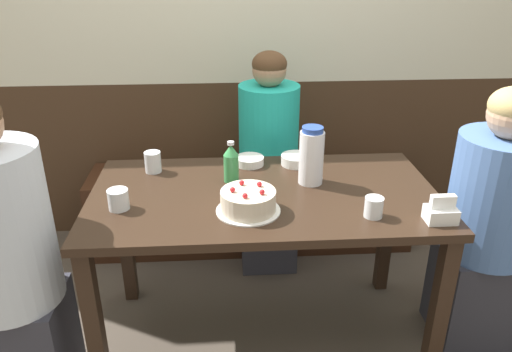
{
  "coord_description": "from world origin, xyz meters",
  "views": [
    {
      "loc": [
        -0.15,
        -1.82,
        1.66
      ],
      "look_at": [
        -0.03,
        0.05,
        0.8
      ],
      "focal_mm": 35.0,
      "sensor_mm": 36.0,
      "label": 1
    }
  ],
  "objects_px": {
    "water_pitcher": "(311,156)",
    "glass_shot_small": "(153,162)",
    "bench_seat": "(252,207)",
    "bowl_soup_white": "(296,160)",
    "soju_bottle": "(231,163)",
    "person_grey_tee": "(489,223)",
    "napkin_holder": "(441,212)",
    "person_teal_shirt": "(6,261)",
    "birthday_cake": "(248,201)",
    "glass_tumbler_short": "(374,207)",
    "glass_water_tall": "(118,199)",
    "person_pale_blue_shirt": "(268,171)",
    "bowl_rice_small": "(250,161)"
  },
  "relations": [
    {
      "from": "birthday_cake",
      "to": "napkin_holder",
      "type": "bearing_deg",
      "value": -10.0
    },
    {
      "from": "bowl_soup_white",
      "to": "person_teal_shirt",
      "type": "xyz_separation_m",
      "value": [
        -1.14,
        -0.51,
        -0.16
      ]
    },
    {
      "from": "soju_bottle",
      "to": "person_grey_tee",
      "type": "xyz_separation_m",
      "value": [
        1.1,
        -0.15,
        -0.25
      ]
    },
    {
      "from": "bowl_soup_white",
      "to": "glass_shot_small",
      "type": "distance_m",
      "value": 0.65
    },
    {
      "from": "glass_water_tall",
      "to": "soju_bottle",
      "type": "bearing_deg",
      "value": 26.92
    },
    {
      "from": "glass_water_tall",
      "to": "bowl_rice_small",
      "type": "bearing_deg",
      "value": 36.92
    },
    {
      "from": "birthday_cake",
      "to": "person_pale_blue_shirt",
      "type": "height_order",
      "value": "person_pale_blue_shirt"
    },
    {
      "from": "bowl_soup_white",
      "to": "person_grey_tee",
      "type": "bearing_deg",
      "value": -21.4
    },
    {
      "from": "water_pitcher",
      "to": "bowl_rice_small",
      "type": "bearing_deg",
      "value": 139.74
    },
    {
      "from": "bowl_soup_white",
      "to": "person_pale_blue_shirt",
      "type": "distance_m",
      "value": 0.43
    },
    {
      "from": "person_pale_blue_shirt",
      "to": "person_grey_tee",
      "type": "height_order",
      "value": "person_pale_blue_shirt"
    },
    {
      "from": "glass_tumbler_short",
      "to": "birthday_cake",
      "type": "bearing_deg",
      "value": 171.28
    },
    {
      "from": "glass_water_tall",
      "to": "glass_shot_small",
      "type": "xyz_separation_m",
      "value": [
        0.09,
        0.34,
        0.01
      ]
    },
    {
      "from": "bowl_soup_white",
      "to": "bowl_rice_small",
      "type": "bearing_deg",
      "value": 177.33
    },
    {
      "from": "glass_shot_small",
      "to": "water_pitcher",
      "type": "bearing_deg",
      "value": -13.19
    },
    {
      "from": "water_pitcher",
      "to": "glass_water_tall",
      "type": "height_order",
      "value": "water_pitcher"
    },
    {
      "from": "glass_shot_small",
      "to": "person_teal_shirt",
      "type": "height_order",
      "value": "person_teal_shirt"
    },
    {
      "from": "bench_seat",
      "to": "birthday_cake",
      "type": "bearing_deg",
      "value": -94.18
    },
    {
      "from": "water_pitcher",
      "to": "glass_shot_small",
      "type": "bearing_deg",
      "value": 166.81
    },
    {
      "from": "soju_bottle",
      "to": "person_pale_blue_shirt",
      "type": "xyz_separation_m",
      "value": [
        0.21,
        0.53,
        -0.28
      ]
    },
    {
      "from": "glass_shot_small",
      "to": "bowl_rice_small",
      "type": "bearing_deg",
      "value": 6.52
    },
    {
      "from": "soju_bottle",
      "to": "glass_tumbler_short",
      "type": "distance_m",
      "value": 0.62
    },
    {
      "from": "birthday_cake",
      "to": "glass_shot_small",
      "type": "height_order",
      "value": "birthday_cake"
    },
    {
      "from": "water_pitcher",
      "to": "glass_tumbler_short",
      "type": "distance_m",
      "value": 0.37
    },
    {
      "from": "bowl_soup_white",
      "to": "glass_water_tall",
      "type": "relative_size",
      "value": 1.76
    },
    {
      "from": "birthday_cake",
      "to": "glass_tumbler_short",
      "type": "relative_size",
      "value": 3.17
    },
    {
      "from": "bowl_soup_white",
      "to": "person_grey_tee",
      "type": "xyz_separation_m",
      "value": [
        0.79,
        -0.31,
        -0.19
      ]
    },
    {
      "from": "birthday_cake",
      "to": "person_teal_shirt",
      "type": "xyz_separation_m",
      "value": [
        -0.89,
        -0.07,
        -0.18
      ]
    },
    {
      "from": "napkin_holder",
      "to": "bench_seat",
      "type": "bearing_deg",
      "value": 119.18
    },
    {
      "from": "bench_seat",
      "to": "birthday_cake",
      "type": "xyz_separation_m",
      "value": [
        -0.07,
        -0.99,
        0.56
      ]
    },
    {
      "from": "bench_seat",
      "to": "person_teal_shirt",
      "type": "relative_size",
      "value": 1.51
    },
    {
      "from": "water_pitcher",
      "to": "glass_shot_small",
      "type": "xyz_separation_m",
      "value": [
        -0.68,
        0.16,
        -0.07
      ]
    },
    {
      "from": "bench_seat",
      "to": "person_teal_shirt",
      "type": "distance_m",
      "value": 1.48
    },
    {
      "from": "water_pitcher",
      "to": "person_pale_blue_shirt",
      "type": "height_order",
      "value": "person_pale_blue_shirt"
    },
    {
      "from": "bench_seat",
      "to": "person_grey_tee",
      "type": "xyz_separation_m",
      "value": [
        0.97,
        -0.86,
        0.35
      ]
    },
    {
      "from": "bench_seat",
      "to": "bowl_soup_white",
      "type": "bearing_deg",
      "value": -72.75
    },
    {
      "from": "soju_bottle",
      "to": "glass_shot_small",
      "type": "height_order",
      "value": "soju_bottle"
    },
    {
      "from": "napkin_holder",
      "to": "person_grey_tee",
      "type": "relative_size",
      "value": 0.09
    },
    {
      "from": "bench_seat",
      "to": "water_pitcher",
      "type": "distance_m",
      "value": 1.01
    },
    {
      "from": "bowl_rice_small",
      "to": "bench_seat",
      "type": "bearing_deg",
      "value": 85.58
    },
    {
      "from": "person_teal_shirt",
      "to": "water_pitcher",
      "type": "bearing_deg",
      "value": 14.75
    },
    {
      "from": "napkin_holder",
      "to": "glass_water_tall",
      "type": "distance_m",
      "value": 1.2
    },
    {
      "from": "person_teal_shirt",
      "to": "soju_bottle",
      "type": "bearing_deg",
      "value": 22.38
    },
    {
      "from": "person_teal_shirt",
      "to": "person_pale_blue_shirt",
      "type": "height_order",
      "value": "person_teal_shirt"
    },
    {
      "from": "water_pitcher",
      "to": "bowl_rice_small",
      "type": "relative_size",
      "value": 1.91
    },
    {
      "from": "bench_seat",
      "to": "soju_bottle",
      "type": "distance_m",
      "value": 0.94
    },
    {
      "from": "bench_seat",
      "to": "soju_bottle",
      "type": "xyz_separation_m",
      "value": [
        -0.13,
        -0.71,
        0.6
      ]
    },
    {
      "from": "glass_water_tall",
      "to": "glass_tumbler_short",
      "type": "height_order",
      "value": "glass_water_tall"
    },
    {
      "from": "water_pitcher",
      "to": "bench_seat",
      "type": "bearing_deg",
      "value": 105.17
    },
    {
      "from": "napkin_holder",
      "to": "glass_shot_small",
      "type": "xyz_separation_m",
      "value": [
        -1.09,
        0.52,
        0.01
      ]
    }
  ]
}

